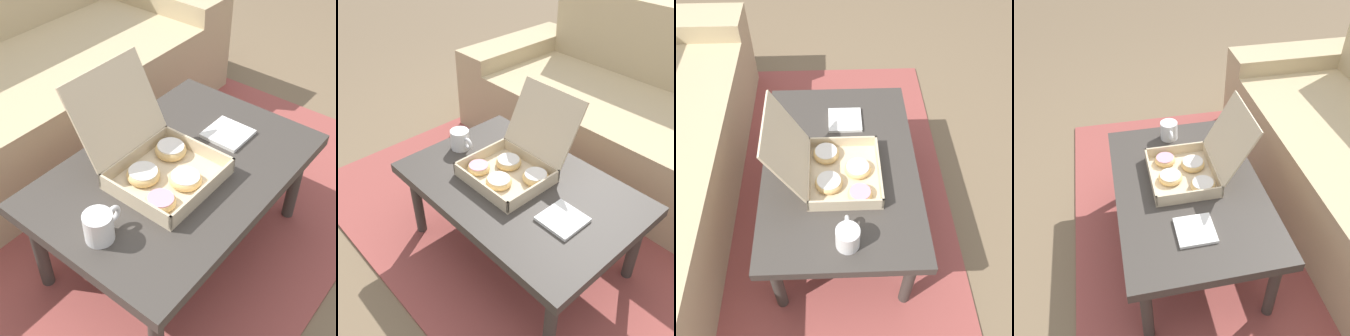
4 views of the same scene
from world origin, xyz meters
The scene contains 7 objects.
ground_plane centered at (0.00, 0.00, 0.00)m, with size 12.00×12.00×0.00m, color #756047.
area_rug centered at (0.00, 0.30, 0.01)m, with size 2.25×1.92×0.01m, color #994742.
couch centered at (0.00, 0.81, 0.28)m, with size 2.13×0.83×0.82m.
coffee_table centered at (0.00, -0.14, 0.35)m, with size 0.92×0.60×0.39m.
pastry_box centered at (-0.07, -0.11, 0.44)m, with size 0.31×0.40×0.30m.
coffee_mug centered at (-0.35, -0.16, 0.43)m, with size 0.12×0.08×0.09m.
napkin_stack centered at (0.24, -0.17, 0.40)m, with size 0.14×0.14×0.01m.
Camera 2 is at (0.83, -0.97, 1.35)m, focal length 42.00 mm.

